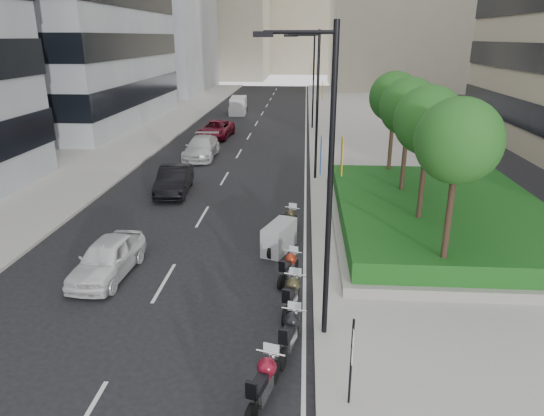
# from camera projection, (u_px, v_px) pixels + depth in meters

# --- Properties ---
(ground) EXTENTS (160.00, 160.00, 0.00)m
(ground) POSITION_uv_depth(u_px,v_px,m) (177.00, 350.00, 14.09)
(ground) COLOR black
(ground) RESTS_ON ground
(sidewalk_right) EXTENTS (10.00, 100.00, 0.15)m
(sidewalk_right) POSITION_uv_depth(u_px,v_px,m) (367.00, 141.00, 41.70)
(sidewalk_right) COLOR #9E9B93
(sidewalk_right) RESTS_ON ground
(sidewalk_left) EXTENTS (8.00, 100.00, 0.15)m
(sidewalk_left) POSITION_uv_depth(u_px,v_px,m) (129.00, 138.00, 43.04)
(sidewalk_left) COLOR #9E9B93
(sidewalk_left) RESTS_ON ground
(lane_edge) EXTENTS (0.12, 100.00, 0.01)m
(lane_edge) POSITION_uv_depth(u_px,v_px,m) (306.00, 141.00, 42.06)
(lane_edge) COLOR silver
(lane_edge) RESTS_ON ground
(lane_centre) EXTENTS (0.12, 100.00, 0.01)m
(lane_centre) POSITION_uv_depth(u_px,v_px,m) (246.00, 141.00, 42.39)
(lane_centre) COLOR silver
(lane_centre) RESTS_ON ground
(planter) EXTENTS (10.00, 14.00, 0.40)m
(planter) POSITION_uv_depth(u_px,v_px,m) (440.00, 223.00, 22.74)
(planter) COLOR gray
(planter) RESTS_ON sidewalk_right
(hedge) EXTENTS (9.40, 13.40, 0.80)m
(hedge) POSITION_uv_depth(u_px,v_px,m) (441.00, 211.00, 22.54)
(hedge) COLOR #154513
(hedge) RESTS_ON planter
(tree_0) EXTENTS (2.80, 2.80, 6.30)m
(tree_0) POSITION_uv_depth(u_px,v_px,m) (458.00, 142.00, 15.49)
(tree_0) COLOR #332319
(tree_0) RESTS_ON planter
(tree_1) EXTENTS (2.80, 2.80, 6.30)m
(tree_1) POSITION_uv_depth(u_px,v_px,m) (429.00, 121.00, 19.26)
(tree_1) COLOR #332319
(tree_1) RESTS_ON planter
(tree_2) EXTENTS (2.80, 2.80, 6.30)m
(tree_2) POSITION_uv_depth(u_px,v_px,m) (409.00, 107.00, 23.02)
(tree_2) COLOR #332319
(tree_2) RESTS_ON planter
(tree_3) EXTENTS (2.80, 2.80, 6.30)m
(tree_3) POSITION_uv_depth(u_px,v_px,m) (395.00, 97.00, 26.78)
(tree_3) COLOR #332319
(tree_3) RESTS_ON planter
(lamp_post_0) EXTENTS (2.34, 0.45, 9.00)m
(lamp_post_0) POSITION_uv_depth(u_px,v_px,m) (325.00, 175.00, 13.07)
(lamp_post_0) COLOR black
(lamp_post_0) RESTS_ON ground
(lamp_post_1) EXTENTS (2.34, 0.45, 9.00)m
(lamp_post_1) POSITION_uv_depth(u_px,v_px,m) (315.00, 99.00, 29.06)
(lamp_post_1) COLOR black
(lamp_post_1) RESTS_ON ground
(lamp_post_2) EXTENTS (2.34, 0.45, 9.00)m
(lamp_post_2) POSITION_uv_depth(u_px,v_px,m) (312.00, 76.00, 45.99)
(lamp_post_2) COLOR black
(lamp_post_2) RESTS_ON ground
(parking_sign) EXTENTS (0.06, 0.32, 2.50)m
(parking_sign) POSITION_uv_depth(u_px,v_px,m) (351.00, 357.00, 11.41)
(parking_sign) COLOR black
(parking_sign) RESTS_ON ground
(motorcycle_1) EXTENTS (0.89, 2.25, 1.15)m
(motorcycle_1) POSITION_uv_depth(u_px,v_px,m) (263.00, 383.00, 11.83)
(motorcycle_1) COLOR black
(motorcycle_1) RESTS_ON ground
(motorcycle_2) EXTENTS (0.76, 2.19, 1.10)m
(motorcycle_2) POSITION_uv_depth(u_px,v_px,m) (290.00, 333.00, 13.85)
(motorcycle_2) COLOR black
(motorcycle_2) RESTS_ON ground
(motorcycle_3) EXTENTS (0.76, 2.23, 1.12)m
(motorcycle_3) POSITION_uv_depth(u_px,v_px,m) (291.00, 295.00, 15.87)
(motorcycle_3) COLOR black
(motorcycle_3) RESTS_ON ground
(motorcycle_4) EXTENTS (0.86, 1.94, 1.00)m
(motorcycle_4) POSITION_uv_depth(u_px,v_px,m) (289.00, 267.00, 17.93)
(motorcycle_4) COLOR black
(motorcycle_4) RESTS_ON ground
(motorcycle_5) EXTENTS (1.47, 2.20, 1.24)m
(motorcycle_5) POSITION_uv_depth(u_px,v_px,m) (279.00, 238.00, 20.37)
(motorcycle_5) COLOR black
(motorcycle_5) RESTS_ON ground
(motorcycle_6) EXTENTS (0.92, 2.06, 1.06)m
(motorcycle_6) POSITION_uv_depth(u_px,v_px,m) (289.00, 221.00, 22.37)
(motorcycle_6) COLOR black
(motorcycle_6) RESTS_ON ground
(car_a) EXTENTS (1.95, 4.35, 1.45)m
(car_a) POSITION_uv_depth(u_px,v_px,m) (107.00, 258.00, 18.23)
(car_a) COLOR white
(car_a) RESTS_ON ground
(car_b) EXTENTS (2.03, 4.82, 1.55)m
(car_b) POSITION_uv_depth(u_px,v_px,m) (174.00, 180.00, 28.00)
(car_b) COLOR black
(car_b) RESTS_ON ground
(car_c) EXTENTS (2.25, 5.39, 1.56)m
(car_c) POSITION_uv_depth(u_px,v_px,m) (202.00, 148.00, 36.14)
(car_c) COLOR silver
(car_c) RESTS_ON ground
(car_d) EXTENTS (2.87, 5.56, 1.50)m
(car_d) POSITION_uv_depth(u_px,v_px,m) (216.00, 129.00, 43.44)
(car_d) COLOR maroon
(car_d) RESTS_ON ground
(delivery_van) EXTENTS (2.01, 4.64, 1.91)m
(delivery_van) POSITION_uv_depth(u_px,v_px,m) (238.00, 106.00, 56.72)
(delivery_van) COLOR white
(delivery_van) RESTS_ON ground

